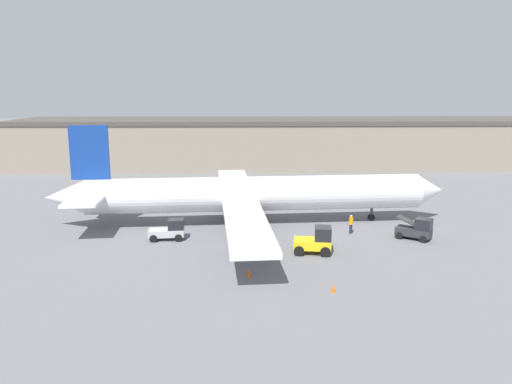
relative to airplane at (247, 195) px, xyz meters
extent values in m
plane|color=slate|center=(0.93, 0.06, -2.99)|extent=(400.00, 400.00, 0.00)
cube|color=gray|center=(9.55, 39.86, 0.82)|extent=(97.90, 17.04, 7.63)
cube|color=#47423D|center=(9.55, 39.86, 4.99)|extent=(97.90, 17.38, 0.70)
cylinder|color=white|center=(0.93, 0.06, 0.09)|extent=(33.35, 5.73, 3.44)
cone|color=white|center=(18.86, 1.31, 0.09)|extent=(2.98, 3.55, 3.37)
cone|color=white|center=(-17.52, -1.22, 0.09)|extent=(4.00, 3.52, 3.27)
cube|color=white|center=(-1.39, 9.54, -0.51)|extent=(4.56, 15.99, 0.50)
cube|color=white|center=(-0.06, -9.64, -0.51)|extent=(4.56, 15.99, 0.50)
cylinder|color=#B7B7BC|center=(-1.23, 7.18, -1.89)|extent=(3.20, 2.17, 1.96)
cylinder|color=#B7B7BC|center=(-0.23, -7.28, -1.89)|extent=(3.20, 2.17, 1.96)
cube|color=navy|center=(-14.94, -1.04, 4.40)|extent=(3.64, 0.61, 5.17)
cube|color=white|center=(-15.20, 2.74, 0.44)|extent=(3.37, 4.33, 0.24)
cube|color=white|center=(-14.68, -4.81, 0.44)|extent=(3.37, 4.33, 0.24)
cylinder|color=#38383D|center=(12.85, 0.89, -2.31)|extent=(0.28, 0.28, 1.37)
cylinder|color=black|center=(12.85, 0.89, -2.64)|extent=(0.72, 0.40, 0.70)
cylinder|color=#38383D|center=(-0.57, -2.28, -2.31)|extent=(0.28, 0.28, 1.37)
cylinder|color=black|center=(-0.57, -2.28, -2.54)|extent=(0.92, 0.41, 0.90)
cylinder|color=#38383D|center=(-0.88, 2.18, -2.31)|extent=(0.28, 0.28, 1.37)
cylinder|color=black|center=(-0.88, 2.18, -2.54)|extent=(0.92, 0.41, 0.90)
cylinder|color=#1E2338|center=(9.74, -3.65, -2.57)|extent=(0.28, 0.28, 0.85)
cylinder|color=orange|center=(9.74, -3.65, -1.80)|extent=(0.39, 0.39, 0.67)
sphere|color=tan|center=(9.74, -3.65, -1.34)|extent=(0.25, 0.25, 0.25)
cube|color=#B2B2B7|center=(-7.27, -5.23, -2.35)|extent=(3.24, 1.66, 0.63)
cube|color=black|center=(-6.39, -5.16, -1.58)|extent=(1.47, 1.39, 0.90)
cylinder|color=black|center=(-6.12, -5.86, -2.66)|extent=(0.68, 0.33, 0.66)
cylinder|color=black|center=(-6.22, -4.43, -2.66)|extent=(0.68, 0.33, 0.66)
cylinder|color=black|center=(-8.31, -6.02, -2.66)|extent=(0.68, 0.33, 0.66)
cylinder|color=black|center=(-8.42, -4.59, -2.66)|extent=(0.68, 0.33, 0.66)
cube|color=#2D2D33|center=(15.02, -5.57, -2.34)|extent=(3.31, 2.88, 0.70)
cube|color=black|center=(15.73, -6.05, -1.49)|extent=(1.82, 1.81, 0.99)
cube|color=#333333|center=(14.57, -5.27, -1.39)|extent=(2.13, 1.88, 0.73)
cylinder|color=black|center=(15.51, -6.76, -2.69)|extent=(0.66, 0.57, 0.61)
cylinder|color=black|center=(16.30, -5.58, -2.69)|extent=(0.66, 0.57, 0.61)
cylinder|color=black|center=(13.74, -5.57, -2.69)|extent=(0.66, 0.57, 0.61)
cylinder|color=black|center=(14.54, -4.39, -2.69)|extent=(0.66, 0.57, 0.61)
cube|color=yellow|center=(5.33, -9.33, -2.20)|extent=(3.25, 2.19, 0.75)
cube|color=black|center=(6.17, -9.45, -1.29)|extent=(1.55, 1.78, 1.07)
cylinder|color=black|center=(6.25, -10.37, -2.58)|extent=(0.86, 0.39, 0.83)
cylinder|color=black|center=(6.50, -8.60, -2.58)|extent=(0.86, 0.39, 0.83)
cylinder|color=black|center=(4.15, -10.07, -2.58)|extent=(0.86, 0.39, 0.83)
cylinder|color=black|center=(4.40, -8.30, -2.58)|extent=(0.86, 0.39, 0.83)
cone|color=#EF590F|center=(0.04, -14.59, -2.72)|extent=(0.36, 0.36, 0.55)
cone|color=#EF590F|center=(5.62, -17.54, -2.72)|extent=(0.36, 0.36, 0.55)
camera|label=1|loc=(-0.35, -48.57, 10.15)|focal=35.00mm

